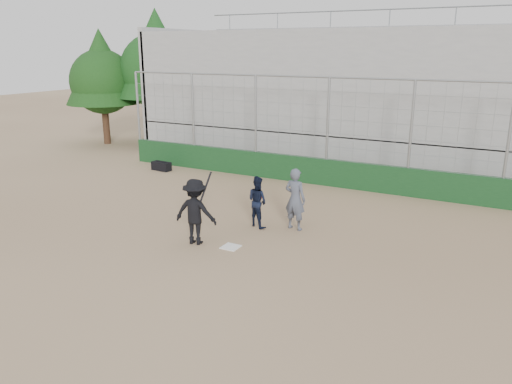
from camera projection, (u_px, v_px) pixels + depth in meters
The scene contains 10 objects.
ground at pixel (231, 247), 13.02m from camera, with size 90.00×90.00×0.00m, color brown.
home_plate at pixel (231, 247), 13.02m from camera, with size 0.44×0.44×0.02m, color white.
backstop at pixel (326, 160), 18.69m from camera, with size 18.10×0.25×4.04m.
bleachers at pixel (367, 96), 22.34m from camera, with size 20.25×6.70×6.98m.
tree_left at pixel (157, 60), 26.10m from camera, with size 4.48×4.48×7.00m.
tree_right at pixel (102, 73), 26.13m from camera, with size 3.84×3.84×6.00m.
batter_at_plate at pixel (195, 212), 13.07m from camera, with size 1.23×0.86×1.91m.
catcher_crouched at pixel (257, 209), 14.42m from camera, with size 0.91×0.83×1.04m.
umpire at pixel (295, 202), 14.13m from camera, with size 0.65×0.43×1.61m, color #494F5D.
equipment_bag at pixel (161, 166), 21.17m from camera, with size 0.89×0.44×0.41m.
Camera 1 is at (6.28, -10.37, 5.01)m, focal length 35.00 mm.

